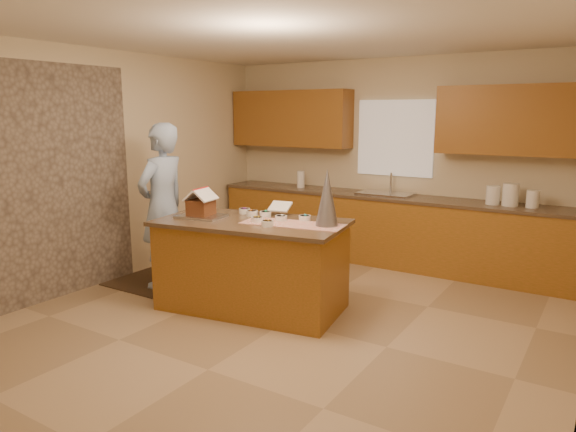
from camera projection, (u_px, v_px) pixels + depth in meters
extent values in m
plane|color=tan|center=(286.00, 322.00, 5.06)|extent=(5.50, 5.50, 0.00)
plane|color=silver|center=(285.00, 29.00, 4.54)|extent=(5.50, 5.50, 0.00)
plane|color=beige|center=(395.00, 161.00, 7.08)|extent=(5.50, 5.50, 0.00)
plane|color=beige|center=(105.00, 168.00, 6.11)|extent=(5.50, 5.50, 0.00)
plane|color=gray|center=(44.00, 185.00, 5.46)|extent=(0.00, 2.50, 2.50)
cube|color=white|center=(395.00, 138.00, 7.00)|extent=(1.05, 0.03, 1.00)
cube|color=#9E5820|center=(384.00, 230.00, 7.01)|extent=(4.80, 0.60, 0.88)
cube|color=brown|center=(386.00, 196.00, 6.92)|extent=(4.85, 0.63, 0.04)
cube|color=olive|center=(291.00, 119.00, 7.64)|extent=(1.85, 0.35, 0.80)
cube|color=olive|center=(520.00, 120.00, 6.01)|extent=(1.85, 0.35, 0.80)
cube|color=silver|center=(385.00, 197.00, 6.92)|extent=(0.70, 0.45, 0.12)
cylinder|color=silver|center=(391.00, 183.00, 7.04)|extent=(0.03, 0.03, 0.28)
cube|color=#9E5820|center=(252.00, 267.00, 5.35)|extent=(1.93, 1.19, 0.88)
cube|color=brown|center=(251.00, 223.00, 5.26)|extent=(2.02, 1.28, 0.04)
cube|color=#9D230B|center=(293.00, 224.00, 5.09)|extent=(1.05, 0.52, 0.01)
cube|color=silver|center=(201.00, 216.00, 5.42)|extent=(0.51, 0.41, 0.03)
cube|color=white|center=(280.00, 207.00, 5.53)|extent=(0.25, 0.21, 0.09)
cone|color=#A5A4B0|center=(327.00, 198.00, 4.95)|extent=(0.25, 0.25, 0.55)
cube|color=black|center=(163.00, 284.00, 6.16)|extent=(1.27, 0.83, 0.01)
imported|color=#90A9CC|center=(163.00, 206.00, 5.95)|extent=(0.47, 0.70, 1.87)
cylinder|color=white|center=(493.00, 195.00, 6.19)|extent=(0.16, 0.16, 0.22)
cylinder|color=white|center=(511.00, 195.00, 6.09)|extent=(0.18, 0.18, 0.26)
cylinder|color=white|center=(533.00, 199.00, 5.97)|extent=(0.14, 0.14, 0.20)
cylinder|color=white|center=(301.00, 179.00, 7.58)|extent=(0.11, 0.11, 0.24)
cube|color=brown|center=(201.00, 207.00, 5.40)|extent=(0.26, 0.27, 0.16)
cube|color=white|center=(195.00, 194.00, 5.40)|extent=(0.19, 0.30, 0.13)
cube|color=white|center=(206.00, 195.00, 5.35)|extent=(0.19, 0.30, 0.13)
cylinder|color=red|center=(200.00, 189.00, 5.37)|extent=(0.07, 0.28, 0.02)
cylinder|color=#37BFCF|center=(305.00, 218.00, 5.25)|extent=(0.12, 0.12, 0.06)
cylinder|color=purple|center=(245.00, 211.00, 5.63)|extent=(0.12, 0.12, 0.06)
cylinder|color=orange|center=(252.00, 213.00, 5.50)|extent=(0.12, 0.12, 0.06)
cylinder|color=orange|center=(267.00, 223.00, 4.99)|extent=(0.12, 0.12, 0.06)
cylinder|color=#29B273|center=(265.00, 214.00, 5.46)|extent=(0.12, 0.12, 0.06)
cylinder|color=white|center=(281.00, 218.00, 5.23)|extent=(0.12, 0.12, 0.06)
cylinder|color=gold|center=(257.00, 220.00, 5.17)|extent=(0.12, 0.12, 0.06)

